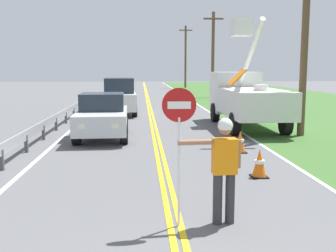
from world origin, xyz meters
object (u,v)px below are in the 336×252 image
stop_sign_paddle (179,126)px  oncoming_sedan_nearest (102,116)px  utility_pole_near (306,17)px  utility_pole_mid (213,53)px  oncoming_suv_second (119,96)px  traffic_cone_lead (259,164)px  traffic_cone_mid (240,142)px  flagger_worker (224,164)px  utility_bucket_truck (245,96)px  utility_pole_far (186,56)px

stop_sign_paddle → oncoming_sedan_nearest: (-2.09, 8.92, -0.88)m
stop_sign_paddle → utility_pole_near: bearing=57.6°
oncoming_sedan_nearest → utility_pole_mid: bearing=69.5°
oncoming_suv_second → utility_pole_mid: 15.66m
traffic_cone_lead → traffic_cone_mid: 2.92m
flagger_worker → traffic_cone_mid: flagger_worker is taller
utility_bucket_truck → utility_pole_far: (1.43, 37.85, 2.98)m
stop_sign_paddle → utility_pole_far: bearing=83.6°
utility_bucket_truck → utility_pole_far: utility_pole_far is taller
utility_pole_mid → traffic_cone_mid: (-3.42, -24.41, -3.67)m
traffic_cone_lead → oncoming_sedan_nearest: bearing=126.2°
utility_bucket_truck → oncoming_suv_second: utility_bucket_truck is taller
stop_sign_paddle → traffic_cone_lead: stop_sign_paddle is taller
flagger_worker → oncoming_suv_second: 17.17m
utility_pole_mid → utility_pole_far: size_ratio=0.91×
flagger_worker → traffic_cone_lead: 3.34m
utility_pole_mid → utility_bucket_truck: bearing=-95.5°
stop_sign_paddle → traffic_cone_lead: size_ratio=3.33×
oncoming_suv_second → utility_pole_near: (7.56, -8.05, 3.54)m
oncoming_suv_second → utility_pole_far: size_ratio=0.56×
stop_sign_paddle → traffic_cone_mid: size_ratio=3.33×
utility_bucket_truck → flagger_worker: bearing=-106.0°
utility_bucket_truck → oncoming_suv_second: size_ratio=1.45×
stop_sign_paddle → utility_pole_near: utility_pole_near is taller
utility_pole_near → traffic_cone_mid: utility_pole_near is taller
utility_pole_near → utility_pole_far: utility_pole_near is taller
oncoming_suv_second → utility_pole_near: utility_pole_near is taller
flagger_worker → traffic_cone_lead: bearing=62.9°
oncoming_sedan_nearest → traffic_cone_lead: 7.38m
flagger_worker → oncoming_sedan_nearest: size_ratio=0.44×
utility_pole_near → utility_pole_mid: size_ratio=1.15×
utility_pole_far → oncoming_suv_second: bearing=-102.8°
traffic_cone_mid → utility_pole_far: bearing=86.0°
utility_pole_near → oncoming_suv_second: bearing=133.2°
utility_bucket_truck → utility_pole_near: size_ratio=0.77×
utility_pole_near → utility_pole_far: (-0.16, 40.59, -0.22)m
stop_sign_paddle → traffic_cone_lead: 3.97m
flagger_worker → utility_pole_mid: size_ratio=0.24×
flagger_worker → utility_pole_mid: 30.80m
oncoming_sedan_nearest → utility_pole_near: 8.65m
oncoming_sedan_nearest → utility_pole_far: bearing=79.4°
stop_sign_paddle → oncoming_sedan_nearest: size_ratio=0.56×
flagger_worker → utility_pole_near: (4.93, 8.91, 3.55)m
utility_pole_near → utility_pole_mid: 21.32m
oncoming_suv_second → utility_pole_mid: size_ratio=0.61×
oncoming_sedan_nearest → oncoming_suv_second: size_ratio=0.89×
traffic_cone_lead → traffic_cone_mid: same height
traffic_cone_mid → oncoming_suv_second: bearing=111.4°
oncoming_sedan_nearest → utility_pole_far: (7.62, 40.66, 3.55)m
flagger_worker → utility_bucket_truck: bearing=74.0°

